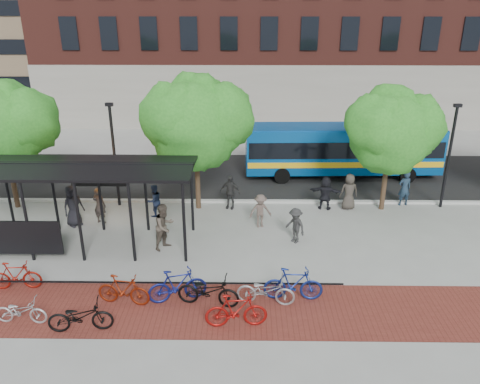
{
  "coord_description": "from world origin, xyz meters",
  "views": [
    {
      "loc": [
        -0.65,
        -17.8,
        9.36
      ],
      "look_at": [
        -0.93,
        1.44,
        1.6
      ],
      "focal_mm": 35.0,
      "sensor_mm": 36.0,
      "label": 1
    }
  ],
  "objects_px": {
    "tree_c": "(393,128)",
    "pedestrian_3": "(260,211)",
    "bike_5": "(123,290)",
    "pedestrian_0": "(73,206)",
    "lamp_post_right": "(449,154)",
    "pedestrian_2": "(154,201)",
    "bike_7": "(177,285)",
    "pedestrian_8": "(165,226)",
    "bike_9": "(236,311)",
    "bike_2": "(21,311)",
    "bike_8": "(208,291)",
    "pedestrian_6": "(349,192)",
    "bike_11": "(293,284)",
    "pedestrian_5": "(325,193)",
    "lamp_post_left": "(114,152)",
    "bike_10": "(266,290)",
    "bus": "(342,148)",
    "pedestrian_4": "(230,192)",
    "bike_1": "(16,276)",
    "pedestrian_7": "(404,188)",
    "bike_4": "(80,316)",
    "bus_shelter": "(58,176)",
    "tree_b": "(198,119)",
    "tree_a": "(4,123)",
    "pedestrian_9": "(295,225)",
    "pedestrian_1": "(100,205)"
  },
  "relations": [
    {
      "from": "pedestrian_0",
      "to": "pedestrian_3",
      "type": "relative_size",
      "value": 1.23
    },
    {
      "from": "tree_a",
      "to": "lamp_post_right",
      "type": "relative_size",
      "value": 1.21
    },
    {
      "from": "bike_7",
      "to": "pedestrian_0",
      "type": "xyz_separation_m",
      "value": [
        -5.46,
        5.76,
        0.36
      ]
    },
    {
      "from": "bike_1",
      "to": "pedestrian_7",
      "type": "relative_size",
      "value": 0.99
    },
    {
      "from": "bus_shelter",
      "to": "bike_8",
      "type": "xyz_separation_m",
      "value": [
        6.24,
        -4.24,
        -2.45
      ]
    },
    {
      "from": "bike_7",
      "to": "bike_10",
      "type": "bearing_deg",
      "value": -108.67
    },
    {
      "from": "bike_11",
      "to": "pedestrian_3",
      "type": "distance_m",
      "value": 5.67
    },
    {
      "from": "bike_10",
      "to": "pedestrian_2",
      "type": "bearing_deg",
      "value": 42.59
    },
    {
      "from": "pedestrian_8",
      "to": "tree_a",
      "type": "bearing_deg",
      "value": 98.99
    },
    {
      "from": "bike_5",
      "to": "bike_9",
      "type": "relative_size",
      "value": 0.94
    },
    {
      "from": "bus",
      "to": "pedestrian_1",
      "type": "distance_m",
      "value": 13.81
    },
    {
      "from": "bike_7",
      "to": "pedestrian_0",
      "type": "relative_size",
      "value": 1.04
    },
    {
      "from": "bike_2",
      "to": "bike_11",
      "type": "relative_size",
      "value": 0.83
    },
    {
      "from": "pedestrian_8",
      "to": "bike_8",
      "type": "bearing_deg",
      "value": -115.61
    },
    {
      "from": "bike_2",
      "to": "pedestrian_6",
      "type": "bearing_deg",
      "value": -50.72
    },
    {
      "from": "lamp_post_right",
      "to": "bike_2",
      "type": "height_order",
      "value": "lamp_post_right"
    },
    {
      "from": "bike_5",
      "to": "pedestrian_3",
      "type": "height_order",
      "value": "pedestrian_3"
    },
    {
      "from": "pedestrian_4",
      "to": "bike_11",
      "type": "bearing_deg",
      "value": -56.91
    },
    {
      "from": "pedestrian_0",
      "to": "bike_9",
      "type": "bearing_deg",
      "value": -92.77
    },
    {
      "from": "bus_shelter",
      "to": "tree_b",
      "type": "height_order",
      "value": "tree_b"
    },
    {
      "from": "bike_10",
      "to": "pedestrian_6",
      "type": "distance_m",
      "value": 9.03
    },
    {
      "from": "tree_c",
      "to": "bike_7",
      "type": "relative_size",
      "value": 2.96
    },
    {
      "from": "pedestrian_6",
      "to": "pedestrian_5",
      "type": "bearing_deg",
      "value": -3.32
    },
    {
      "from": "lamp_post_right",
      "to": "pedestrian_2",
      "type": "height_order",
      "value": "lamp_post_right"
    },
    {
      "from": "bike_1",
      "to": "pedestrian_6",
      "type": "bearing_deg",
      "value": -65.45
    },
    {
      "from": "bike_5",
      "to": "tree_c",
      "type": "bearing_deg",
      "value": -44.3
    },
    {
      "from": "pedestrian_4",
      "to": "bike_9",
      "type": "bearing_deg",
      "value": -71.09
    },
    {
      "from": "bike_8",
      "to": "pedestrian_6",
      "type": "relative_size",
      "value": 1.16
    },
    {
      "from": "pedestrian_7",
      "to": "pedestrian_9",
      "type": "xyz_separation_m",
      "value": [
        -5.77,
        -4.0,
        -0.12
      ]
    },
    {
      "from": "bus_shelter",
      "to": "pedestrian_0",
      "type": "distance_m",
      "value": 2.7
    },
    {
      "from": "bus_shelter",
      "to": "pedestrian_9",
      "type": "xyz_separation_m",
      "value": [
        9.54,
        0.27,
        -2.23
      ]
    },
    {
      "from": "bike_5",
      "to": "pedestrian_0",
      "type": "relative_size",
      "value": 0.94
    },
    {
      "from": "bike_2",
      "to": "bike_10",
      "type": "distance_m",
      "value": 7.79
    },
    {
      "from": "lamp_post_left",
      "to": "bike_2",
      "type": "distance_m",
      "value": 9.64
    },
    {
      "from": "tree_c",
      "to": "pedestrian_3",
      "type": "xyz_separation_m",
      "value": [
        -6.1,
        -2.12,
        -3.28
      ]
    },
    {
      "from": "bike_8",
      "to": "pedestrian_6",
      "type": "distance_m",
      "value": 10.16
    },
    {
      "from": "tree_c",
      "to": "pedestrian_8",
      "type": "distance_m",
      "value": 11.3
    },
    {
      "from": "bike_9",
      "to": "pedestrian_4",
      "type": "distance_m",
      "value": 9.14
    },
    {
      "from": "bike_2",
      "to": "pedestrian_8",
      "type": "relative_size",
      "value": 0.85
    },
    {
      "from": "pedestrian_2",
      "to": "bike_1",
      "type": "bearing_deg",
      "value": 15.68
    },
    {
      "from": "pedestrian_8",
      "to": "bus",
      "type": "bearing_deg",
      "value": -8.24
    },
    {
      "from": "bike_1",
      "to": "bike_2",
      "type": "bearing_deg",
      "value": -156.02
    },
    {
      "from": "bike_10",
      "to": "pedestrian_5",
      "type": "xyz_separation_m",
      "value": [
        3.17,
        7.87,
        0.33
      ]
    },
    {
      "from": "bus_shelter",
      "to": "bike_5",
      "type": "xyz_separation_m",
      "value": [
        3.42,
        -4.22,
        -2.45
      ]
    },
    {
      "from": "pedestrian_4",
      "to": "pedestrian_2",
      "type": "bearing_deg",
      "value": -148.82
    },
    {
      "from": "bike_4",
      "to": "pedestrian_8",
      "type": "xyz_separation_m",
      "value": [
        1.73,
        5.29,
        0.46
      ]
    },
    {
      "from": "bike_1",
      "to": "pedestrian_7",
      "type": "xyz_separation_m",
      "value": [
        15.88,
        7.66,
        0.36
      ]
    },
    {
      "from": "bike_8",
      "to": "pedestrian_5",
      "type": "height_order",
      "value": "pedestrian_5"
    },
    {
      "from": "bike_7",
      "to": "pedestrian_8",
      "type": "relative_size",
      "value": 1.02
    },
    {
      "from": "bike_8",
      "to": "bike_5",
      "type": "bearing_deg",
      "value": 98.92
    }
  ]
}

